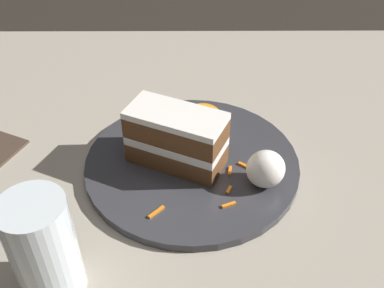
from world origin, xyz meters
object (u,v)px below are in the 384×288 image
(cake_slice, at_px, (176,138))
(orange_garnish, at_px, (203,114))
(drinking_glass, at_px, (46,254))
(cream_dollop, at_px, (266,169))
(plate, at_px, (192,163))

(cake_slice, distance_m, orange_garnish, 0.12)
(cake_slice, height_order, drinking_glass, drinking_glass)
(orange_garnish, xyz_separation_m, drinking_glass, (-0.16, -0.29, 0.04))
(cake_slice, xyz_separation_m, cream_dollop, (0.11, -0.05, -0.01))
(cream_dollop, bearing_deg, drinking_glass, -149.50)
(orange_garnish, height_order, drinking_glass, drinking_glass)
(cream_dollop, bearing_deg, cake_slice, 158.21)
(cake_slice, relative_size, cream_dollop, 2.72)
(cake_slice, relative_size, orange_garnish, 2.62)
(cream_dollop, bearing_deg, plate, 153.07)
(cream_dollop, xyz_separation_m, orange_garnish, (-0.08, 0.15, -0.02))
(cake_slice, distance_m, cream_dollop, 0.12)
(plate, relative_size, cake_slice, 2.09)
(plate, bearing_deg, orange_garnish, 80.50)
(plate, height_order, cream_dollop, cream_dollop)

